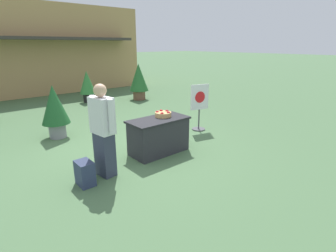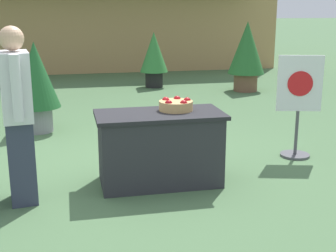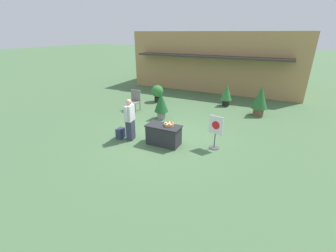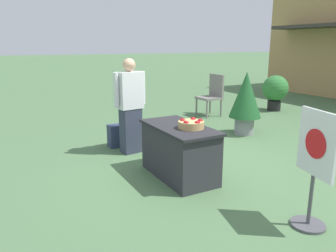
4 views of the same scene
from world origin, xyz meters
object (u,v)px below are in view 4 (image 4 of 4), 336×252
(potted_plant_near_left, at_px, (246,99))
(apple_basket, at_px, (191,124))
(person_visitor, at_px, (130,106))
(potted_plant_far_right, at_px, (275,90))
(display_table, at_px, (179,151))
(patio_chair, at_px, (212,93))
(backpack, at_px, (118,136))
(poster_board, at_px, (314,167))

(potted_plant_near_left, bearing_deg, apple_basket, -56.59)
(person_visitor, xyz_separation_m, potted_plant_far_right, (-1.55, 5.11, -0.23))
(display_table, relative_size, potted_plant_far_right, 1.28)
(patio_chair, bearing_deg, person_visitor, 28.77)
(display_table, xyz_separation_m, potted_plant_near_left, (-1.35, 2.41, 0.39))
(apple_basket, relative_size, person_visitor, 0.21)
(backpack, height_order, patio_chair, patio_chair)
(display_table, distance_m, backpack, 1.84)
(display_table, bearing_deg, potted_plant_near_left, 119.27)
(apple_basket, height_order, backpack, apple_basket)
(display_table, height_order, apple_basket, apple_basket)
(person_visitor, bearing_deg, potted_plant_far_right, 99.09)
(poster_board, xyz_separation_m, potted_plant_far_right, (-4.75, 4.40, -0.06))
(potted_plant_far_right, relative_size, potted_plant_near_left, 0.77)
(display_table, relative_size, poster_board, 1.05)
(person_visitor, height_order, potted_plant_near_left, person_visitor)
(apple_basket, relative_size, backpack, 0.84)
(display_table, relative_size, apple_basket, 3.71)
(apple_basket, distance_m, person_visitor, 1.58)
(person_visitor, relative_size, potted_plant_near_left, 1.24)
(poster_board, bearing_deg, person_visitor, -62.93)
(apple_basket, xyz_separation_m, potted_plant_far_right, (-3.11, 4.85, -0.21))
(poster_board, bearing_deg, display_table, -59.50)
(display_table, relative_size, patio_chair, 1.19)
(apple_basket, relative_size, patio_chair, 0.32)
(display_table, relative_size, person_visitor, 0.79)
(poster_board, xyz_separation_m, patio_chair, (-5.06, 2.41, -0.06))
(person_visitor, xyz_separation_m, backpack, (-0.44, -0.10, -0.63))
(potted_plant_far_right, bearing_deg, display_table, -59.30)
(backpack, xyz_separation_m, poster_board, (3.63, 0.81, 0.46))
(person_visitor, bearing_deg, patio_chair, 113.12)
(person_visitor, relative_size, patio_chair, 1.50)
(apple_basket, xyz_separation_m, patio_chair, (-3.43, 2.86, -0.21))
(display_table, distance_m, potted_plant_near_left, 2.79)
(person_visitor, bearing_deg, poster_board, 4.71)
(apple_basket, height_order, person_visitor, person_visitor)
(apple_basket, height_order, potted_plant_near_left, potted_plant_near_left)
(person_visitor, bearing_deg, potted_plant_near_left, 81.81)
(potted_plant_far_right, bearing_deg, person_visitor, -73.10)
(person_visitor, bearing_deg, apple_basket, 1.75)
(backpack, bearing_deg, patio_chair, 114.02)
(patio_chair, bearing_deg, apple_basket, 48.05)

